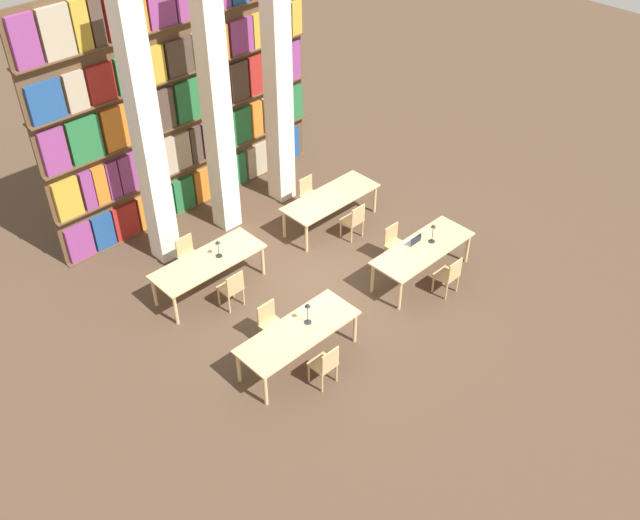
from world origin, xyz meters
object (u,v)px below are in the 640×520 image
object	(u,v)px
desk_lamp_0	(308,310)
reading_table_1	(423,250)
chair_0	(325,364)
chair_4	(232,288)
chair_1	(271,323)
reading_table_2	(208,263)
pillar_center	(216,106)
reading_table_3	(331,199)
chair_6	(354,220)
pillar_left	(146,133)
desk_lamp_2	(218,246)
desk_lamp_1	(433,230)
chair_3	(395,243)
laptop	(413,241)
chair_7	(309,194)
reading_table_0	(298,334)
chair_2	(449,275)
chair_5	(189,255)
pillar_right	(278,81)

from	to	relation	value
desk_lamp_0	reading_table_1	world-z (taller)	desk_lamp_0
chair_0	chair_4	xyz separation A→B (m)	(0.10, 2.75, 0.00)
chair_1	reading_table_2	size ratio (longest dim) A/B	0.37
pillar_center	reading_table_3	bearing A→B (deg)	-44.65
reading_table_2	chair_6	size ratio (longest dim) A/B	2.67
pillar_left	chair_4	xyz separation A→B (m)	(0.01, -2.35, -2.52)
pillar_left	reading_table_1	distance (m)	6.01
desk_lamp_2	pillar_center	bearing A→B (deg)	48.97
desk_lamp_1	chair_3	bearing A→B (deg)	112.58
pillar_left	chair_0	world-z (taller)	pillar_left
chair_3	laptop	xyz separation A→B (m)	(-0.01, -0.48, 0.32)
pillar_left	chair_7	xyz separation A→B (m)	(3.42, -0.95, -2.52)
reading_table_0	chair_0	xyz separation A→B (m)	(-0.03, -0.73, -0.21)
reading_table_3	chair_0	bearing A→B (deg)	-135.69
chair_2	chair_7	bearing A→B (deg)	90.15
desk_lamp_0	chair_5	bearing A→B (deg)	93.38
pillar_center	reading_table_2	distance (m)	3.29
reading_table_0	chair_1	world-z (taller)	chair_1
chair_4	chair_6	world-z (taller)	same
reading_table_0	chair_6	xyz separation A→B (m)	(3.47, 1.95, -0.21)
reading_table_2	chair_6	bearing A→B (deg)	-13.18
chair_0	desk_lamp_0	distance (m)	1.02
reading_table_1	chair_7	xyz separation A→B (m)	(-0.03, 3.40, -0.21)
desk_lamp_2	reading_table_1	bearing A→B (deg)	-39.96
reading_table_1	chair_3	world-z (taller)	chair_3
laptop	chair_5	distance (m)	4.69
desk_lamp_1	desk_lamp_0	bearing A→B (deg)	179.74
reading_table_0	chair_6	bearing A→B (deg)	29.28
desk_lamp_0	reading_table_2	world-z (taller)	desk_lamp_0
reading_table_0	chair_0	size ratio (longest dim) A/B	2.67
chair_4	pillar_center	bearing A→B (deg)	54.30
desk_lamp_0	chair_2	size ratio (longest dim) A/B	0.52
desk_lamp_1	chair_4	bearing A→B (deg)	151.79
pillar_center	reading_table_1	size ratio (longest dim) A/B	2.54
chair_4	desk_lamp_0	bearing A→B (deg)	-84.13
pillar_right	chair_7	world-z (taller)	pillar_right
pillar_center	pillar_right	size ratio (longest dim) A/B	1.00
desk_lamp_2	chair_7	distance (m)	3.29
pillar_center	desk_lamp_2	distance (m)	2.96
pillar_left	chair_7	bearing A→B (deg)	-15.60
chair_0	reading_table_3	distance (m)	4.89
reading_table_3	chair_7	xyz separation A→B (m)	(0.01, 0.73, -0.21)
desk_lamp_0	chair_5	size ratio (longest dim) A/B	0.52
chair_3	reading_table_2	world-z (taller)	chair_3
chair_0	desk_lamp_0	size ratio (longest dim) A/B	1.91
pillar_center	reading_table_0	bearing A→B (deg)	-111.92
reading_table_3	chair_1	bearing A→B (deg)	-150.87
pillar_left	reading_table_3	world-z (taller)	pillar_left
chair_0	chair_5	bearing A→B (deg)	88.64
reading_table_0	chair_7	size ratio (longest dim) A/B	2.67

